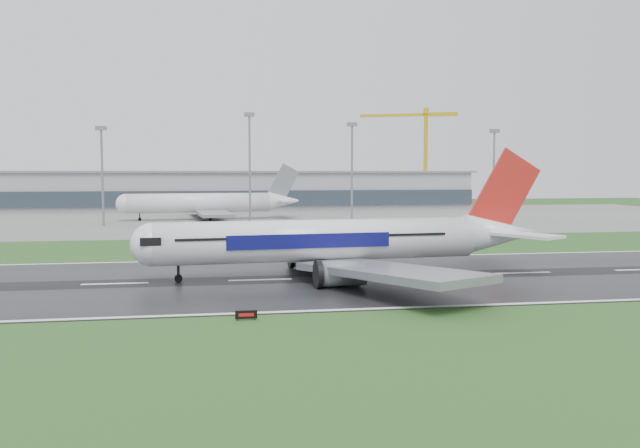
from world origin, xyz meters
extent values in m
plane|color=#234B1B|center=(0.00, 0.00, 0.00)|extent=(520.00, 520.00, 0.00)
cube|color=black|center=(0.00, 0.00, 0.05)|extent=(400.00, 45.00, 0.10)
cube|color=slate|center=(0.00, 125.00, 0.04)|extent=(400.00, 130.00, 0.08)
cube|color=gray|center=(0.00, 185.00, 7.50)|extent=(240.00, 36.00, 15.00)
cylinder|color=gray|center=(-17.35, 100.00, 13.53)|extent=(0.64, 0.64, 27.07)
cylinder|color=gray|center=(24.15, 100.00, 15.72)|extent=(0.64, 0.64, 31.44)
cylinder|color=gray|center=(54.70, 100.00, 14.47)|extent=(0.64, 0.64, 28.94)
cylinder|color=gray|center=(99.79, 100.00, 13.73)|extent=(0.64, 0.64, 27.46)
camera|label=1|loc=(13.58, -92.43, 15.51)|focal=36.70mm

